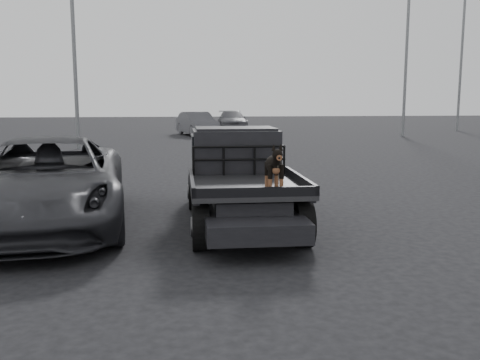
{
  "coord_description": "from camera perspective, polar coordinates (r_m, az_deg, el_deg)",
  "views": [
    {
      "loc": [
        -1.23,
        -8.34,
        2.41
      ],
      "look_at": [
        -0.35,
        -0.54,
        1.19
      ],
      "focal_mm": 40.0,
      "sensor_mm": 36.0,
      "label": 1
    }
  ],
  "objects": [
    {
      "name": "ground",
      "position": [
        8.77,
        1.92,
        -7.14
      ],
      "size": [
        120.0,
        120.0,
        0.0
      ],
      "primitive_type": "plane",
      "color": "black",
      "rests_on": "ground"
    },
    {
      "name": "headache_rack",
      "position": [
        10.29,
        -0.09,
        2.04
      ],
      "size": [
        1.8,
        0.08,
        0.55
      ],
      "primitive_type": null,
      "color": "black",
      "rests_on": "flatbed_ute"
    },
    {
      "name": "distant_car_b",
      "position": [
        40.38,
        -0.85,
        6.4
      ],
      "size": [
        2.04,
        4.91,
        1.42
      ],
      "primitive_type": "imported",
      "rotation": [
        0.0,
        0.0,
        -0.01
      ],
      "color": "#4E4E54",
      "rests_on": "ground"
    },
    {
      "name": "distant_car_a",
      "position": [
        34.2,
        -4.59,
        6.0
      ],
      "size": [
        2.77,
        4.82,
        1.5
      ],
      "primitive_type": "imported",
      "rotation": [
        0.0,
        0.0,
        0.28
      ],
      "color": "#47474C",
      "rests_on": "ground"
    },
    {
      "name": "ute_cab",
      "position": [
        11.02,
        -0.52,
        3.35
      ],
      "size": [
        1.72,
        1.3,
        0.88
      ],
      "primitive_type": null,
      "color": "black",
      "rests_on": "flatbed_ute"
    },
    {
      "name": "flatbed_ute",
      "position": [
        10.21,
        0.04,
        -2.19
      ],
      "size": [
        2.0,
        5.4,
        0.92
      ],
      "primitive_type": null,
      "color": "black",
      "rests_on": "ground"
    },
    {
      "name": "parked_suv",
      "position": [
        10.59,
        -19.9,
        -0.27
      ],
      "size": [
        3.42,
        6.26,
        1.66
      ],
      "primitive_type": "imported",
      "rotation": [
        0.0,
        0.0,
        0.11
      ],
      "color": "#2C2D31",
      "rests_on": "ground"
    },
    {
      "name": "floodlight_mid",
      "position": [
        35.02,
        17.53,
        16.83
      ],
      "size": [
        1.08,
        0.28,
        13.87
      ],
      "color": "slate",
      "rests_on": "ground"
    },
    {
      "name": "floodlight_far",
      "position": [
        42.52,
        22.83,
        16.64
      ],
      "size": [
        1.08,
        0.28,
        16.18
      ],
      "color": "slate",
      "rests_on": "ground"
    },
    {
      "name": "dog",
      "position": [
        8.52,
        3.63,
        1.25
      ],
      "size": [
        0.32,
        0.6,
        0.74
      ],
      "primitive_type": null,
      "color": "black",
      "rests_on": "flatbed_ute"
    }
  ]
}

